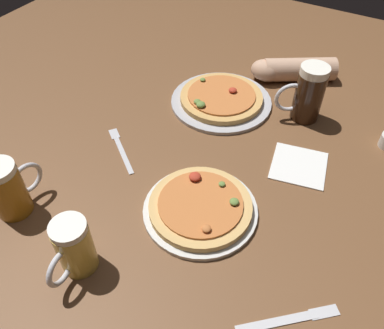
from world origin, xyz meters
The scene contains 10 objects.
ground_plane centered at (0.00, 0.00, -0.01)m, with size 2.40×2.40×0.03m, color brown.
pizza_plate_near centered at (0.09, -0.11, 0.02)m, with size 0.28×0.28×0.05m.
pizza_plate_far centered at (-0.07, 0.31, 0.02)m, with size 0.33×0.33×0.05m.
beer_mug_dark centered at (0.19, 0.37, 0.09)m, with size 0.13×0.11×0.18m.
beer_mug_amber centered at (-0.07, -0.38, 0.07)m, with size 0.08×0.13×0.14m.
beer_mug_pale centered at (-0.31, -0.33, 0.07)m, with size 0.09×0.14×0.15m.
napkin_folded centered at (0.25, 0.16, 0.00)m, with size 0.15×0.15×0.01m, color white.
fork_left centered at (-0.22, -0.03, 0.00)m, with size 0.17×0.14×0.01m.
knife_right centered at (0.38, -0.26, 0.00)m, with size 0.18×0.16×0.01m.
diner_arm centered at (0.07, 0.55, 0.04)m, with size 0.28×0.20×0.08m.
Camera 1 is at (0.37, -0.65, 0.78)m, focal length 36.80 mm.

